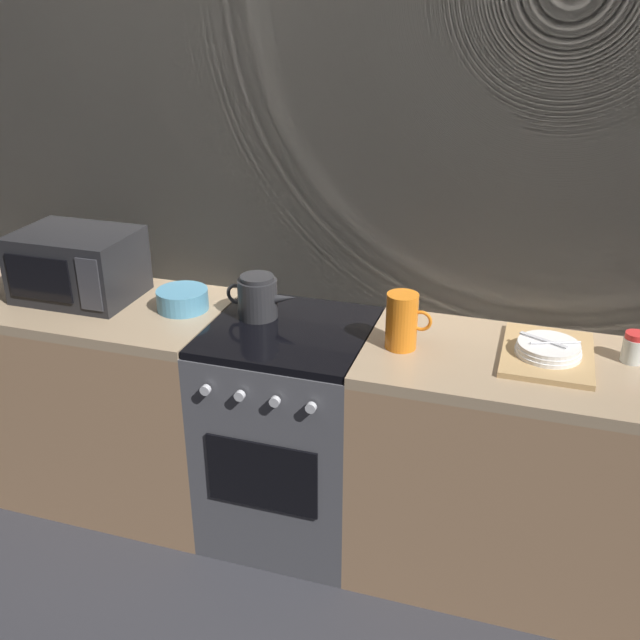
% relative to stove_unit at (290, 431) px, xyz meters
% --- Properties ---
extents(ground_plane, '(8.00, 8.00, 0.00)m').
position_rel_stove_unit_xyz_m(ground_plane, '(0.00, 0.00, -0.45)').
color(ground_plane, '#2D2D33').
extents(back_wall, '(3.60, 0.05, 2.40)m').
position_rel_stove_unit_xyz_m(back_wall, '(0.00, 0.32, 0.75)').
color(back_wall, '#A39989').
rests_on(back_wall, ground_plane).
extents(counter_left, '(1.20, 0.60, 0.90)m').
position_rel_stove_unit_xyz_m(counter_left, '(-0.90, 0.00, 0.00)').
color(counter_left, '#997251').
rests_on(counter_left, ground_plane).
extents(stove_unit, '(0.60, 0.63, 0.90)m').
position_rel_stove_unit_xyz_m(stove_unit, '(0.00, 0.00, 0.00)').
color(stove_unit, '#4C4C51').
rests_on(stove_unit, ground_plane).
extents(counter_right, '(1.20, 0.60, 0.90)m').
position_rel_stove_unit_xyz_m(counter_right, '(0.90, 0.00, 0.00)').
color(counter_right, '#997251').
rests_on(counter_right, ground_plane).
extents(microwave, '(0.46, 0.35, 0.27)m').
position_rel_stove_unit_xyz_m(microwave, '(-0.90, 0.04, 0.59)').
color(microwave, black).
rests_on(microwave, counter_left).
extents(kettle, '(0.28, 0.15, 0.17)m').
position_rel_stove_unit_xyz_m(kettle, '(-0.14, 0.06, 0.53)').
color(kettle, '#262628').
rests_on(kettle, stove_unit).
extents(mixing_bowl, '(0.20, 0.20, 0.08)m').
position_rel_stove_unit_xyz_m(mixing_bowl, '(-0.45, 0.04, 0.49)').
color(mixing_bowl, teal).
rests_on(mixing_bowl, counter_left).
extents(pitcher, '(0.16, 0.11, 0.20)m').
position_rel_stove_unit_xyz_m(pitcher, '(0.43, -0.03, 0.55)').
color(pitcher, orange).
rests_on(pitcher, counter_right).
extents(dish_pile, '(0.30, 0.40, 0.07)m').
position_rel_stove_unit_xyz_m(dish_pile, '(0.92, 0.04, 0.47)').
color(dish_pile, tan).
rests_on(dish_pile, counter_right).
extents(spice_jar, '(0.08, 0.08, 0.10)m').
position_rel_stove_unit_xyz_m(spice_jar, '(1.19, 0.10, 0.50)').
color(spice_jar, silver).
rests_on(spice_jar, counter_right).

